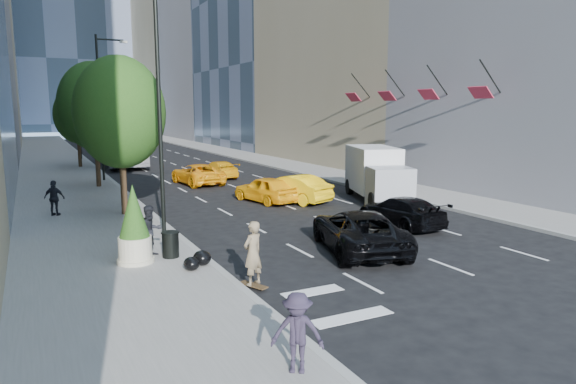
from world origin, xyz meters
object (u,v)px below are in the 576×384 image
city_bus (124,145)px  box_truck (377,174)px  black_sedan_mercedes (401,211)px  planter_shrub (134,226)px  trash_can (171,245)px  black_sedan_lincoln (358,230)px  skateboarder (253,258)px

city_bus → box_truck: 27.88m
black_sedan_mercedes → planter_shrub: (-11.58, -0.78, 0.71)m
box_truck → planter_shrub: box_truck is taller
trash_can → black_sedan_lincoln: bearing=-15.3°
black_sedan_lincoln → planter_shrub: bearing=4.4°
black_sedan_mercedes → trash_can: size_ratio=5.46×
trash_can → planter_shrub: size_ratio=0.33×
box_truck → city_bus: bearing=129.6°
black_sedan_lincoln → black_sedan_mercedes: bearing=-131.0°
black_sedan_lincoln → city_bus: 34.53m
city_bus → box_truck: size_ratio=2.01×
skateboarder → planter_shrub: bearing=-78.9°
box_truck → skateboarder: bearing=-119.7°
black_sedan_mercedes → planter_shrub: size_ratio=1.78×
box_truck → black_sedan_lincoln: bearing=-110.3°
black_sedan_mercedes → city_bus: (-6.55, 31.95, 1.19)m
black_sedan_lincoln → city_bus: size_ratio=0.41×
skateboarder → trash_can: 4.05m
skateboarder → black_sedan_lincoln: size_ratio=0.34×
trash_can → city_bus: bearing=83.3°
skateboarder → box_truck: box_truck is taller
trash_can → planter_shrub: 1.43m
skateboarder → black_sedan_lincoln: (5.01, 2.00, -0.18)m
city_bus → trash_can: size_ratio=15.87×
city_bus → planter_shrub: (-5.02, -32.73, -0.48)m
black_sedan_mercedes → box_truck: (2.93, 5.73, 0.85)m
black_sedan_mercedes → trash_can: 10.42m
skateboarder → planter_shrub: size_ratio=0.72×
skateboarder → box_truck: bearing=-163.7°
trash_can → box_truck: bearing=25.8°
skateboarder → black_sedan_lincoln: 5.40m
trash_can → black_sedan_mercedes: bearing=3.9°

